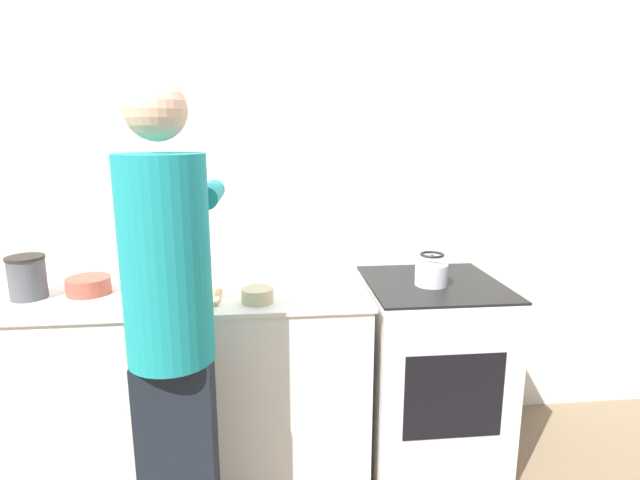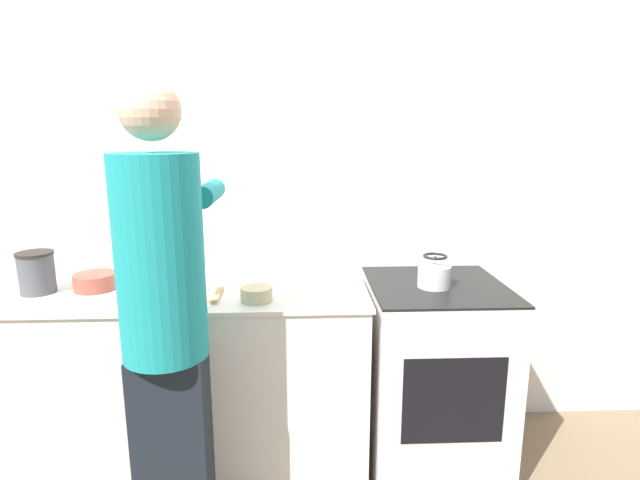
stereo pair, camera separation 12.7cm
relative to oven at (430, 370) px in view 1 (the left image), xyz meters
name	(u,v)px [view 1 (the left image)]	position (x,y,z in m)	size (l,w,h in m)	color
wall_back	(248,198)	(-0.90, 0.40, 0.84)	(8.00, 0.05, 2.60)	silver
counter	(177,385)	(-1.25, -0.03, 0.00)	(1.79, 0.62, 0.93)	silver
oven	(430,370)	(0.00, 0.00, 0.00)	(0.65, 0.67, 0.93)	silver
person	(171,321)	(-1.14, -0.57, 0.54)	(0.34, 0.58, 1.82)	black
cutting_board	(185,298)	(-1.16, -0.15, 0.47)	(0.30, 0.20, 0.02)	tan
knife	(178,298)	(-1.19, -0.17, 0.49)	(0.18, 0.11, 0.01)	silver
kettle	(431,272)	(-0.03, -0.04, 0.53)	(0.15, 0.15, 0.16)	silver
bowl_prep	(257,295)	(-0.85, -0.20, 0.50)	(0.14, 0.14, 0.06)	#C6B789
bowl_mixing	(89,286)	(-1.61, -0.01, 0.50)	(0.19, 0.19, 0.08)	#9E4738
canister_jar	(27,277)	(-1.85, -0.05, 0.56)	(0.16, 0.16, 0.19)	#4C4C51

